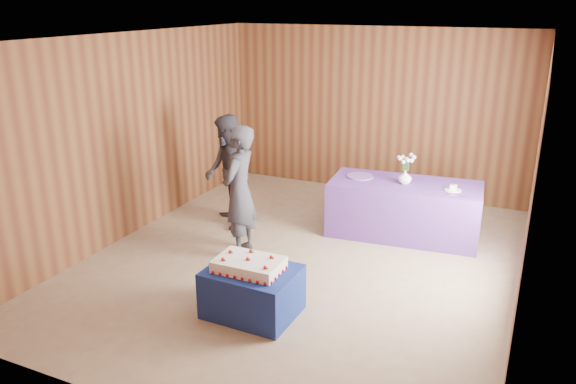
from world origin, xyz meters
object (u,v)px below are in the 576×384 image
Objects in this scene: sheet_cake at (249,265)px; guest_left at (239,192)px; vase at (405,177)px; serving_table at (404,209)px; guest_right at (228,172)px; cake_table at (252,291)px.

guest_left reaches higher than sheet_cake.
sheet_cake is 2.85m from vase.
vase is (-0.01, -0.03, 0.47)m from serving_table.
sheet_cake is 0.44× the size of guest_right.
vase reaches higher than sheet_cake.
guest_left is (-0.82, 1.23, 0.58)m from cake_table.
sheet_cake is 1.52m from guest_left.
guest_right is at bearing -163.89° from vase.
cake_table is 0.31m from sheet_cake.
guest_right is at bearing -146.04° from guest_left.
guest_right reaches higher than cake_table.
cake_table is 1.59m from guest_left.
serving_table is 0.47m from vase.
guest_right is at bearing 127.39° from cake_table.
cake_table is 1.28× the size of sheet_cake.
cake_table is at bearing -114.32° from serving_table.
guest_left is 0.96m from guest_right.
guest_right is (-1.42, 1.98, 0.55)m from cake_table.
serving_table is (0.92, 2.68, 0.12)m from cake_table.
guest_left reaches higher than serving_table.
cake_table is 2.87m from vase.
serving_table is at bearing 72.67° from cake_table.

